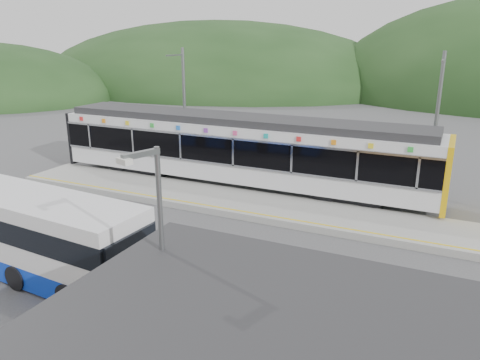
% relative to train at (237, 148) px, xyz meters
% --- Properties ---
extents(ground, '(120.00, 120.00, 0.00)m').
position_rel_train_xyz_m(ground, '(2.27, -6.00, -2.06)').
color(ground, '#4C4C4F').
rests_on(ground, ground).
extents(hills, '(146.00, 149.00, 26.00)m').
position_rel_train_xyz_m(hills, '(8.46, -0.71, -2.06)').
color(hills, '#1E3D19').
rests_on(hills, ground).
extents(platform, '(26.00, 3.20, 0.30)m').
position_rel_train_xyz_m(platform, '(2.27, -2.70, -1.91)').
color(platform, '#9E9E99').
rests_on(platform, ground).
extents(yellow_line, '(26.00, 0.10, 0.01)m').
position_rel_train_xyz_m(yellow_line, '(2.27, -4.00, -1.76)').
color(yellow_line, yellow).
rests_on(yellow_line, platform).
extents(train, '(20.44, 3.01, 3.74)m').
position_rel_train_xyz_m(train, '(0.00, 0.00, 0.00)').
color(train, black).
rests_on(train, ground).
extents(catenary_mast_west, '(0.18, 1.80, 7.00)m').
position_rel_train_xyz_m(catenary_mast_west, '(-4.73, 2.56, 1.58)').
color(catenary_mast_west, slate).
rests_on(catenary_mast_west, ground).
extents(catenary_mast_east, '(0.18, 1.80, 7.00)m').
position_rel_train_xyz_m(catenary_mast_east, '(9.27, 2.56, 1.58)').
color(catenary_mast_east, slate).
rests_on(catenary_mast_east, ground).
extents(bus, '(10.15, 3.00, 2.73)m').
position_rel_train_xyz_m(bus, '(-2.85, -11.33, -0.75)').
color(bus, '#0E39D3').
rests_on(bus, ground).
extents(lamp_post, '(0.40, 1.01, 5.40)m').
position_rel_train_xyz_m(lamp_post, '(4.43, -13.47, 1.17)').
color(lamp_post, slate).
rests_on(lamp_post, ground).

